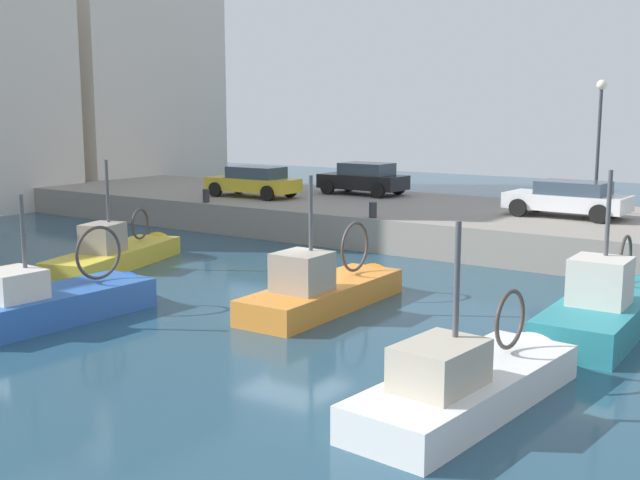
% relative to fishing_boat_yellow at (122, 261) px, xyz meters
% --- Properties ---
extents(water_surface, '(80.00, 80.00, 0.00)m').
position_rel_fishing_boat_yellow_xyz_m(water_surface, '(-0.51, -7.36, -0.11)').
color(water_surface, navy).
rests_on(water_surface, ground).
extents(quay_wall, '(9.00, 56.00, 1.20)m').
position_rel_fishing_boat_yellow_xyz_m(quay_wall, '(10.99, -7.36, 0.49)').
color(quay_wall, gray).
rests_on(quay_wall, ground).
extents(fishing_boat_yellow, '(6.64, 3.35, 4.18)m').
position_rel_fishing_boat_yellow_xyz_m(fishing_boat_yellow, '(0.00, 0.00, 0.00)').
color(fishing_boat_yellow, gold).
rests_on(fishing_boat_yellow, ground).
extents(fishing_boat_teal, '(6.92, 2.00, 4.45)m').
position_rel_fishing_boat_yellow_xyz_m(fishing_boat_teal, '(1.58, -14.96, 0.02)').
color(fishing_boat_teal, teal).
rests_on(fishing_boat_teal, ground).
extents(fishing_boat_white, '(6.23, 2.25, 3.99)m').
position_rel_fishing_boat_yellow_xyz_m(fishing_boat_white, '(-4.66, -14.43, 0.00)').
color(fishing_boat_white, white).
rests_on(fishing_boat_white, ground).
extents(fishing_boat_orange, '(6.25, 1.88, 4.14)m').
position_rel_fishing_boat_yellow_xyz_m(fishing_boat_orange, '(-0.53, -8.55, 0.03)').
color(fishing_boat_orange, orange).
rests_on(fishing_boat_orange, ground).
extents(fishing_boat_blue, '(5.67, 2.18, 3.89)m').
position_rel_fishing_boat_yellow_xyz_m(fishing_boat_blue, '(-5.18, -3.97, -0.01)').
color(fishing_boat_blue, '#2D60B7').
rests_on(fishing_boat_blue, ground).
extents(parked_car_yellow, '(1.93, 4.24, 1.34)m').
position_rel_fishing_boat_yellow_xyz_m(parked_car_yellow, '(9.50, 2.32, 1.78)').
color(parked_car_yellow, gold).
rests_on(parked_car_yellow, quay_wall).
extents(parked_car_white, '(2.11, 4.24, 1.29)m').
position_rel_fishing_boat_yellow_xyz_m(parked_car_white, '(10.91, -10.97, 1.76)').
color(parked_car_white, silver).
rests_on(parked_car_white, quay_wall).
extents(parked_car_black, '(1.99, 3.91, 1.43)m').
position_rel_fishing_boat_yellow_xyz_m(parked_car_black, '(13.11, -1.08, 1.82)').
color(parked_car_black, black).
rests_on(parked_car_black, quay_wall).
extents(mooring_bollard_south, '(0.28, 0.28, 0.55)m').
position_rel_fishing_boat_yellow_xyz_m(mooring_bollard_south, '(6.84, -5.36, 1.36)').
color(mooring_bollard_south, '#2D2D33').
rests_on(mooring_bollard_south, quay_wall).
extents(mooring_bollard_mid, '(0.28, 0.28, 0.55)m').
position_rel_fishing_boat_yellow_xyz_m(mooring_bollard_mid, '(6.84, 2.64, 1.36)').
color(mooring_bollard_mid, '#2D2D33').
rests_on(mooring_bollard_mid, quay_wall).
extents(quay_streetlamp, '(0.36, 0.36, 4.83)m').
position_rel_fishing_boat_yellow_xyz_m(quay_streetlamp, '(12.49, -11.45, 4.34)').
color(quay_streetlamp, '#38383D').
rests_on(quay_streetlamp, quay_wall).
extents(waterfront_building_west, '(10.76, 7.14, 16.15)m').
position_rel_fishing_boat_yellow_xyz_m(waterfront_building_west, '(15.91, 17.57, 7.98)').
color(waterfront_building_west, silver).
rests_on(waterfront_building_west, ground).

